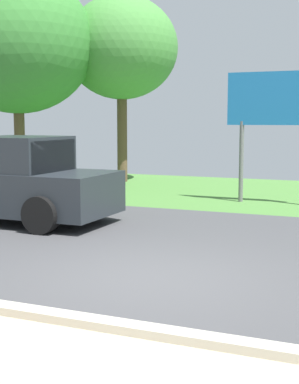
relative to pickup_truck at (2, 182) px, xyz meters
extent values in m
cube|color=#424244|center=(4.89, -1.04, -0.92)|extent=(40.00, 8.00, 0.10)
cube|color=#4A7E37|center=(4.89, 6.96, -0.92)|extent=(40.00, 8.00, 0.10)
cube|color=#B2AD9E|center=(4.89, -5.04, -0.82)|extent=(40.00, 0.24, 0.10)
cube|color=#23282D|center=(-0.03, 0.00, -0.19)|extent=(5.20, 2.00, 0.90)
cube|color=#23282D|center=(0.47, 0.00, 0.56)|extent=(1.80, 1.84, 0.90)
cube|color=#2D3842|center=(1.32, 0.00, 0.56)|extent=(0.10, 1.70, 0.77)
cylinder|color=black|center=(1.67, 1.00, -0.49)|extent=(0.76, 0.28, 0.76)
cylinder|color=black|center=(1.67, -1.00, -0.49)|extent=(0.76, 0.28, 0.76)
cylinder|color=slate|center=(4.23, 4.90, 0.23)|extent=(0.12, 0.12, 2.20)
cube|color=#1E72B2|center=(5.13, 4.90, 1.93)|extent=(2.60, 0.10, 1.40)
cylinder|color=brown|center=(-0.98, 8.22, 0.88)|extent=(0.36, 0.36, 3.50)
ellipsoid|color=#478C3D|center=(-0.98, 8.22, 3.90)|extent=(4.00, 4.00, 3.63)
cylinder|color=brown|center=(-3.71, 5.82, 0.70)|extent=(0.36, 0.36, 3.15)
ellipsoid|color=#387F33|center=(-3.71, 5.82, 3.92)|extent=(5.17, 5.17, 4.70)
camera|label=1|loc=(7.92, -10.28, 1.38)|focal=52.88mm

